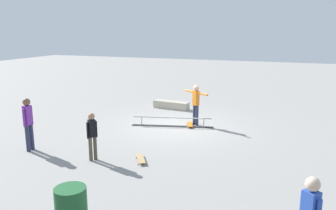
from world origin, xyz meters
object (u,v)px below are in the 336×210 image
at_px(skater_main, 196,102).
at_px(grind_rail, 172,122).
at_px(bystander_purple_shirt, 28,121).
at_px(bystander_black_shirt, 92,134).
at_px(trash_bin, 71,208).
at_px(loose_skateboard_natural, 141,159).
at_px(skate_ledge, 171,105).
at_px(skateboard_main, 190,124).

bearing_deg(skater_main, grind_rail, -115.21).
distance_m(grind_rail, bystander_purple_shirt, 5.52).
bearing_deg(bystander_black_shirt, trash_bin, 62.20).
relative_size(grind_rail, loose_skateboard_natural, 4.19).
bearing_deg(grind_rail, skater_main, -161.04).
bearing_deg(skate_ledge, skateboard_main, 123.76).
bearing_deg(trash_bin, skateboard_main, -90.21).
xyz_separation_m(grind_rail, bystander_purple_shirt, (3.38, 4.28, 0.81)).
bearing_deg(skate_ledge, skater_main, 128.76).
height_order(bystander_black_shirt, trash_bin, bystander_black_shirt).
bearing_deg(loose_skateboard_natural, bystander_black_shirt, 76.39).
height_order(skateboard_main, loose_skateboard_natural, same).
relative_size(grind_rail, skateboard_main, 4.01).
bearing_deg(bystander_purple_shirt, skater_main, -37.89).
height_order(skateboard_main, bystander_purple_shirt, bystander_purple_shirt).
distance_m(skate_ledge, skater_main, 3.24).
xyz_separation_m(loose_skateboard_natural, trash_bin, (-0.25, 3.73, 0.36)).
xyz_separation_m(skater_main, skateboard_main, (0.17, 0.24, -0.89)).
bearing_deg(loose_skateboard_natural, grind_rail, -26.35).
bearing_deg(skate_ledge, grind_rail, 110.96).
height_order(bystander_purple_shirt, loose_skateboard_natural, bystander_purple_shirt).
distance_m(bystander_purple_shirt, trash_bin, 5.21).
bearing_deg(skateboard_main, bystander_purple_shirt, -61.71).
distance_m(skater_main, bystander_purple_shirt, 6.40).
height_order(skate_ledge, trash_bin, trash_bin).
height_order(grind_rail, bystander_black_shirt, bystander_black_shirt).
height_order(skate_ledge, skater_main, skater_main).
height_order(grind_rail, trash_bin, trash_bin).
bearing_deg(skateboard_main, trash_bin, -20.50).
bearing_deg(skate_ledge, bystander_black_shirt, 91.24).
relative_size(bystander_purple_shirt, trash_bin, 1.99).
relative_size(bystander_black_shirt, loose_skateboard_natural, 1.88).
height_order(skate_ledge, skateboard_main, skate_ledge).
bearing_deg(bystander_purple_shirt, trash_bin, -126.07).
xyz_separation_m(skate_ledge, loose_skateboard_natural, (-1.53, 6.83, -0.11)).
bearing_deg(bystander_black_shirt, skateboard_main, -163.76).
xyz_separation_m(grind_rail, skater_main, (-0.82, -0.54, 0.80)).
bearing_deg(loose_skateboard_natural, skater_main, -37.80).
bearing_deg(grind_rail, trash_bin, 80.65).
distance_m(grind_rail, skater_main, 1.27).
relative_size(loose_skateboard_natural, trash_bin, 0.90).
xyz_separation_m(skater_main, bystander_black_shirt, (1.81, 4.83, -0.14)).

